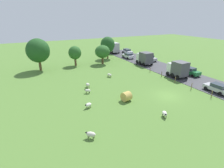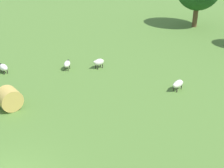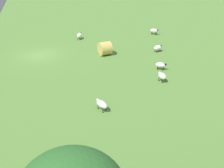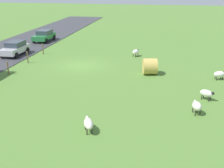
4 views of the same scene
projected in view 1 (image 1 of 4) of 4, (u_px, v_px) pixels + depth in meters
The scene contains 26 objects.
ground_plane at pixel (168, 96), 28.75m from camera, with size 160.00×160.00×0.00m, color #517A33.
road_strip at pixel (210, 85), 33.20m from camera, with size 8.00×80.00×0.06m, color #38383D.
sheep_0 at pixel (88, 105), 24.79m from camera, with size 1.14×0.80×0.75m.
sheep_1 at pixel (88, 91), 29.51m from camera, with size 1.07×0.93×0.76m.
sheep_2 at pixel (88, 85), 31.95m from camera, with size 0.74×1.08×0.82m.
sheep_3 at pixel (91, 134), 18.53m from camera, with size 1.15×1.09×0.81m.
sheep_4 at pixel (110, 75), 37.48m from camera, with size 0.92×1.28×0.76m.
sheep_5 at pixel (165, 113), 22.53m from camera, with size 0.91×1.16×0.79m.
hay_bale_0 at pixel (126, 96), 26.83m from camera, with size 1.45×1.45×1.23m, color tan.
tree_0 at pixel (102, 52), 46.82m from camera, with size 4.00×4.00×5.08m.
tree_1 at pixel (38, 51), 40.54m from camera, with size 5.30×5.30×7.55m.
tree_2 at pixel (108, 45), 52.49m from camera, with size 4.26×4.26×6.59m.
tree_3 at pixel (75, 53), 45.18m from camera, with size 3.26×3.26×5.13m.
fence_post_0 at pixel (212, 94), 27.77m from camera, with size 0.12×0.12×1.28m, color brown.
fence_post_1 at pixel (192, 86), 31.00m from camera, with size 0.12×0.12×1.23m, color brown.
fence_post_2 at pixel (175, 80), 34.23m from camera, with size 0.12×0.12×1.19m, color brown.
fence_post_3 at pixel (162, 74), 37.44m from camera, with size 0.12×0.12×1.23m, color brown.
fence_post_4 at pixel (150, 70), 40.68m from camera, with size 0.12×0.12×1.15m, color brown.
truck_0 at pixel (178, 69), 36.92m from camera, with size 2.86×3.89×3.40m.
truck_1 at pixel (114, 48), 61.50m from camera, with size 2.76×4.20×3.58m.
truck_2 at pixel (145, 58), 46.75m from camera, with size 2.86×4.16×3.30m.
car_0 at pixel (217, 88), 29.83m from camera, with size 1.98×4.05×1.51m.
car_1 at pixel (150, 58), 50.92m from camera, with size 2.01×4.11×1.61m.
car_2 at pixel (128, 55), 54.10m from camera, with size 2.07×4.23×1.60m.
car_3 at pixel (190, 71), 38.60m from camera, with size 2.02×4.10×1.65m.
car_6 at pixel (127, 51), 61.14m from camera, with size 2.09×4.57×1.52m.
Camera 1 is at (-19.90, -19.22, 12.18)m, focal length 28.12 mm.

